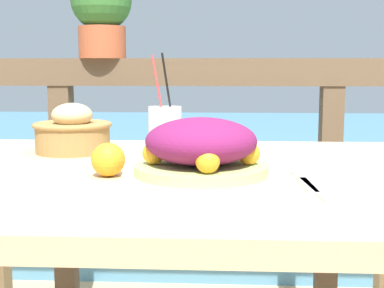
{
  "coord_description": "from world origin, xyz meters",
  "views": [
    {
      "loc": [
        0.09,
        -1.07,
        0.96
      ],
      "look_at": [
        0.03,
        -0.04,
        0.82
      ],
      "focal_mm": 50.0,
      "sensor_mm": 36.0,
      "label": 1
    }
  ],
  "objects_px": {
    "bread_basket": "(73,132)",
    "potted_plant": "(102,10)",
    "drink_glass": "(165,132)",
    "salad_plate": "(201,157)"
  },
  "relations": [
    {
      "from": "salad_plate",
      "to": "potted_plant",
      "type": "bearing_deg",
      "value": 112.83
    },
    {
      "from": "drink_glass",
      "to": "potted_plant",
      "type": "height_order",
      "value": "potted_plant"
    },
    {
      "from": "salad_plate",
      "to": "potted_plant",
      "type": "height_order",
      "value": "potted_plant"
    },
    {
      "from": "salad_plate",
      "to": "drink_glass",
      "type": "height_order",
      "value": "drink_glass"
    },
    {
      "from": "bread_basket",
      "to": "potted_plant",
      "type": "distance_m",
      "value": 0.61
    },
    {
      "from": "salad_plate",
      "to": "bread_basket",
      "type": "xyz_separation_m",
      "value": [
        -0.33,
        0.36,
        -0.0
      ]
    },
    {
      "from": "potted_plant",
      "to": "bread_basket",
      "type": "bearing_deg",
      "value": -86.43
    },
    {
      "from": "bread_basket",
      "to": "potted_plant",
      "type": "bearing_deg",
      "value": 93.57
    },
    {
      "from": "drink_glass",
      "to": "potted_plant",
      "type": "bearing_deg",
      "value": 114.68
    },
    {
      "from": "salad_plate",
      "to": "bread_basket",
      "type": "relative_size",
      "value": 1.46
    }
  ]
}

